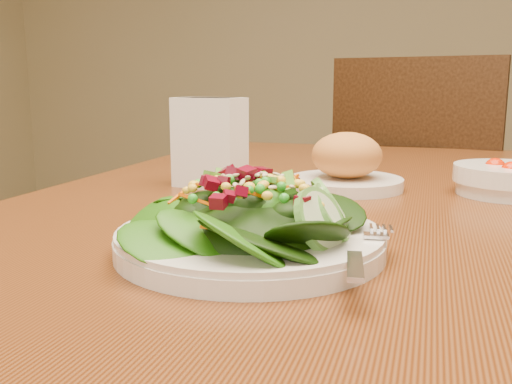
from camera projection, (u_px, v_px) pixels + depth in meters
The scene contains 6 objects.
dining_table at pixel (342, 271), 0.80m from camera, with size 0.90×1.40×0.75m.
chair_far at pixel (420, 224), 1.62m from camera, with size 0.53×0.54×0.97m.
salad_plate at pixel (259, 225), 0.54m from camera, with size 0.26×0.26×0.07m.
bread_plate at pixel (346, 166), 0.86m from camera, with size 0.17×0.17×0.09m.
tomato_bowl at pixel (509, 179), 0.81m from camera, with size 0.15×0.15×0.05m.
napkin_holder at pixel (210, 140), 0.87m from camera, with size 0.11×0.08×0.14m.
Camera 1 is at (0.11, -0.77, 0.91)m, focal length 40.00 mm.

